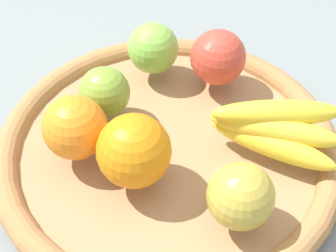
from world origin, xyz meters
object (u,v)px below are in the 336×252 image
at_px(orange_1, 134,151).
at_px(apple_1, 218,57).
at_px(apple_3, 104,92).
at_px(apple_2, 153,48).
at_px(apple_0, 241,196).
at_px(banana_bunch, 274,129).
at_px(orange_0, 75,127).

distance_m(orange_1, apple_1, 0.20).
height_order(orange_1, apple_3, orange_1).
relative_size(orange_1, apple_3, 1.28).
bearing_deg(apple_2, apple_0, -111.83).
xyz_separation_m(apple_3, apple_2, (0.10, 0.02, 0.00)).
xyz_separation_m(orange_1, apple_2, (0.14, 0.13, -0.01)).
bearing_deg(apple_0, orange_1, 110.65).
bearing_deg(apple_3, apple_2, 13.13).
relative_size(apple_0, apple_2, 1.01).
relative_size(apple_3, apple_2, 0.93).
distance_m(apple_0, apple_3, 0.22).
bearing_deg(banana_bunch, orange_0, 138.78).
bearing_deg(orange_1, apple_1, 15.94).
xyz_separation_m(orange_0, apple_1, (0.21, -0.02, -0.00)).
relative_size(orange_0, apple_1, 1.01).
relative_size(orange_1, apple_2, 1.19).
bearing_deg(orange_0, apple_0, -70.37).
relative_size(banana_bunch, orange_0, 2.06).
distance_m(banana_bunch, apple_0, 0.11).
height_order(apple_3, apple_1, apple_1).
height_order(banana_bunch, apple_3, apple_3).
xyz_separation_m(orange_0, apple_3, (0.06, 0.03, -0.01)).
relative_size(apple_0, apple_3, 1.09).
relative_size(orange_0, apple_3, 1.16).
bearing_deg(orange_0, apple_3, 24.85).
bearing_deg(apple_2, orange_1, -137.63).
xyz_separation_m(orange_1, apple_1, (0.19, 0.05, -0.00)).
distance_m(orange_0, apple_1, 0.21).
distance_m(orange_0, orange_1, 0.08).
distance_m(apple_3, apple_2, 0.10).
bearing_deg(apple_0, apple_3, 90.93).
bearing_deg(orange_0, banana_bunch, -41.22).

